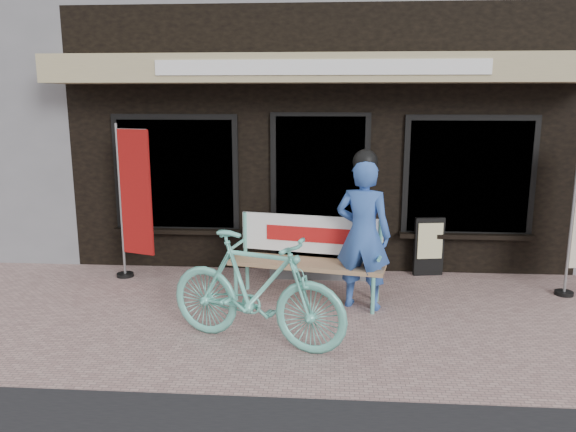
# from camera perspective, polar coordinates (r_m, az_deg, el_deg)

# --- Properties ---
(ground) EXTENTS (70.00, 70.00, 0.00)m
(ground) POSITION_cam_1_polar(r_m,az_deg,el_deg) (6.14, 2.78, -11.05)
(ground) COLOR tan
(ground) RESTS_ON ground
(storefront) EXTENTS (7.00, 6.77, 6.00)m
(storefront) POSITION_cam_1_polar(r_m,az_deg,el_deg) (10.63, 3.64, 15.16)
(storefront) COLOR black
(storefront) RESTS_ON ground
(bench) EXTENTS (1.90, 0.82, 1.00)m
(bench) POSITION_cam_1_polar(r_m,az_deg,el_deg) (6.75, 2.09, -3.62)
(bench) COLOR #66C7B4
(bench) RESTS_ON ground
(person) EXTENTS (0.72, 0.58, 1.84)m
(person) POSITION_cam_1_polar(r_m,az_deg,el_deg) (6.44, 7.65, -1.57)
(person) COLOR #3259AC
(person) RESTS_ON ground
(bicycle) EXTENTS (1.95, 1.13, 1.13)m
(bicycle) POSITION_cam_1_polar(r_m,az_deg,el_deg) (5.53, -3.28, -7.44)
(bicycle) COLOR #66C7B4
(bicycle) RESTS_ON ground
(nobori_red) EXTENTS (0.61, 0.31, 2.07)m
(nobori_red) POSITION_cam_1_polar(r_m,az_deg,el_deg) (7.64, -15.43, 1.51)
(nobori_red) COLOR gray
(nobori_red) RESTS_ON ground
(menu_stand) EXTENTS (0.41, 0.15, 0.81)m
(menu_stand) POSITION_cam_1_polar(r_m,az_deg,el_deg) (7.90, 14.12, -2.96)
(menu_stand) COLOR black
(menu_stand) RESTS_ON ground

